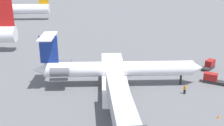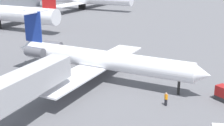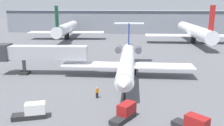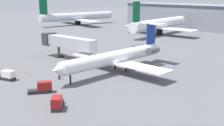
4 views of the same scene
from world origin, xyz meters
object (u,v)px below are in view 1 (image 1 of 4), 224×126
(traffic_cone_near, at_px, (218,116))
(baggage_tug_trailing, at_px, (209,65))
(jet_bridge, at_px, (123,113))
(regional_jet, at_px, (114,69))
(ground_crew_marshaller, at_px, (185,89))
(baggage_tug_lead, at_px, (212,79))

(traffic_cone_near, bearing_deg, baggage_tug_trailing, -15.42)
(jet_bridge, relative_size, traffic_cone_near, 32.56)
(regional_jet, distance_m, traffic_cone_near, 19.22)
(traffic_cone_near, bearing_deg, jet_bridge, 113.40)
(baggage_tug_trailing, bearing_deg, traffic_cone_near, 164.58)
(ground_crew_marshaller, distance_m, baggage_tug_trailing, 14.92)
(jet_bridge, bearing_deg, ground_crew_marshaller, -38.62)
(regional_jet, xyz_separation_m, baggage_tug_trailing, (8.62, -20.58, -2.44))
(traffic_cone_near, bearing_deg, baggage_tug_lead, -15.58)
(baggage_tug_lead, height_order, baggage_tug_trailing, same)
(jet_bridge, height_order, baggage_tug_trailing, jet_bridge)
(ground_crew_marshaller, xyz_separation_m, baggage_tug_trailing, (12.28, -8.47, -0.02))
(ground_crew_marshaller, xyz_separation_m, traffic_cone_near, (-7.99, -2.87, -0.58))
(jet_bridge, relative_size, ground_crew_marshaller, 10.60)
(ground_crew_marshaller, bearing_deg, regional_jet, 73.16)
(baggage_tug_lead, bearing_deg, jet_bridge, 136.70)
(ground_crew_marshaller, xyz_separation_m, baggage_tug_lead, (4.64, -6.40, -0.02))
(regional_jet, relative_size, jet_bridge, 1.74)
(regional_jet, bearing_deg, baggage_tug_lead, -86.99)
(jet_bridge, distance_m, ground_crew_marshaller, 18.41)
(ground_crew_marshaller, bearing_deg, jet_bridge, 141.38)
(regional_jet, relative_size, ground_crew_marshaller, 18.44)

